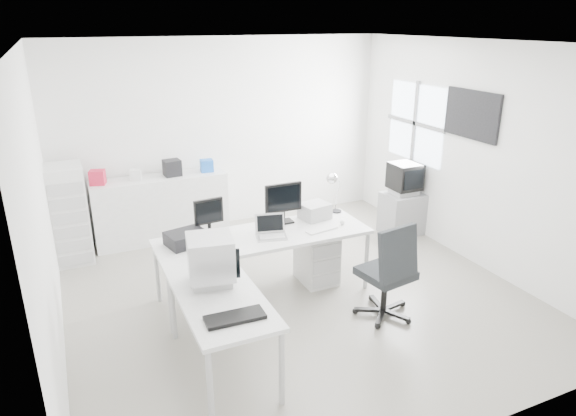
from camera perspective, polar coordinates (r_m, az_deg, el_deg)
name	(u,v)px	position (r m, az deg, el deg)	size (l,w,h in m)	color
floor	(295,293)	(6.09, 0.79, -9.47)	(5.00, 5.00, 0.01)	#B4AFA1
ceiling	(296,43)	(5.29, 0.94, 17.90)	(5.00, 5.00, 0.01)	white
back_wall	(225,134)	(7.79, -7.05, 8.12)	(5.00, 0.02, 2.80)	white
left_wall	(41,213)	(5.05, -25.75, -0.50)	(0.02, 5.00, 2.80)	white
right_wall	(474,155)	(6.93, 20.01, 5.53)	(0.02, 5.00, 2.80)	white
window	(415,123)	(7.76, 13.96, 9.14)	(0.02, 1.20, 1.10)	white
wall_picture	(472,115)	(6.88, 19.75, 9.74)	(0.04, 0.90, 0.60)	black
main_desk	(264,265)	(5.91, -2.64, -6.34)	(2.40, 0.80, 0.75)	silver
side_desk	(222,333)	(4.77, -7.34, -13.59)	(0.70, 1.40, 0.75)	silver
drawer_pedestal	(317,258)	(6.24, 3.20, -5.58)	(0.40, 0.50, 0.60)	silver
inkjet_printer	(186,238)	(5.58, -11.24, -3.31)	(0.40, 0.31, 0.14)	black
lcd_monitor_small	(209,218)	(5.73, -8.78, -1.05)	(0.33, 0.19, 0.41)	black
lcd_monitor_large	(283,204)	(6.00, -0.52, 0.47)	(0.45, 0.18, 0.47)	black
laptop	(271,228)	(5.64, -1.87, -2.23)	(0.34, 0.35, 0.22)	#B7B7BA
white_keyboard	(322,230)	(5.87, 3.75, -2.41)	(0.39, 0.12, 0.02)	silver
white_mouse	(342,222)	(6.04, 6.05, -1.61)	(0.06, 0.06, 0.06)	silver
laser_printer	(315,211)	(6.19, 2.99, -0.33)	(0.33, 0.28, 0.19)	#ACACAC
desk_lamp	(337,194)	(6.37, 5.49, 1.52)	(0.16, 0.16, 0.47)	silver
crt_monitor	(211,262)	(4.68, -8.58, -5.98)	(0.37, 0.37, 0.43)	#B7B7BA
black_keyboard	(235,317)	(4.23, -5.92, -11.99)	(0.49, 0.19, 0.03)	black
office_chair	(386,268)	(5.52, 10.84, -6.61)	(0.64, 0.64, 1.11)	#25282A
tv_cabinet	(402,213)	(7.80, 12.54, -0.59)	(0.56, 0.46, 0.62)	gray
crt_tv	(405,179)	(7.63, 12.84, 3.16)	(0.50, 0.48, 0.45)	black
sideboard	(161,209)	(7.56, -13.89, -0.06)	(1.87, 0.47, 0.94)	silver
clutter_box_a	(97,177)	(7.31, -20.41, 3.20)	(0.19, 0.17, 0.19)	red
clutter_box_b	(136,175)	(7.36, -16.53, 3.57)	(0.15, 0.13, 0.15)	silver
clutter_box_c	(172,168)	(7.42, -12.75, 4.38)	(0.23, 0.21, 0.23)	black
clutter_box_d	(207,166)	(7.54, -9.02, 4.67)	(0.18, 0.15, 0.18)	blue
clutter_bottle	(73,178)	(7.33, -22.78, 3.05)	(0.07, 0.07, 0.22)	silver
filing_cabinet	(69,214)	(7.20, -23.11, -0.64)	(0.45, 0.54, 1.30)	silver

